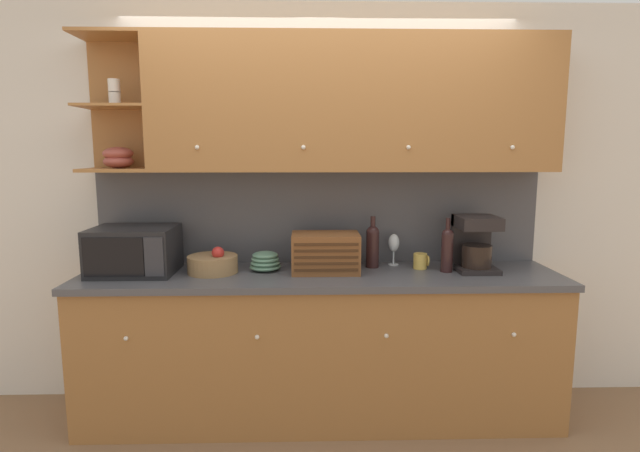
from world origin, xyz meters
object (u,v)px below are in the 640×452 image
Objects in this scene: wine_bottle at (447,248)px; bowl_stack_on_counter at (265,262)px; mug at (421,261)px; second_wine_bottle at (373,244)px; bread_box at (325,253)px; microwave at (134,250)px; coffee_maker at (475,243)px; fruit_basket at (213,264)px; wine_glass at (394,244)px.

bowl_stack_on_counter is at bearing 176.45° from wine_bottle.
mug is at bearing 148.91° from wine_bottle.
bowl_stack_on_counter is at bearing -174.50° from second_wine_bottle.
microwave is at bearing -179.91° from bread_box.
mug is 0.29× the size of wine_bottle.
coffee_maker is at bearing 14.28° from wine_bottle.
microwave is at bearing 179.82° from fruit_basket.
mug is (0.30, -0.05, -0.10)m from second_wine_bottle.
wine_bottle reaches higher than bread_box.
bread_box reaches higher than mug.
microwave reaches higher than bread_box.
fruit_basket is 1.44m from wine_bottle.
bread_box is at bearing -173.83° from mug.
bowl_stack_on_counter is at bearing -179.08° from mug.
second_wine_bottle reaches higher than microwave.
wine_bottle reaches higher than microwave.
coffee_maker is at bearing 0.80° from microwave.
microwave reaches higher than fruit_basket.
second_wine_bottle is (1.00, 0.12, 0.09)m from fruit_basket.
fruit_basket is 0.69m from bread_box.
bowl_stack_on_counter is 1.32m from coffee_maker.
bowl_stack_on_counter is 0.60× the size of second_wine_bottle.
fruit_basket is at bearing -178.92° from coffee_maker.
fruit_basket is 0.74× the size of bread_box.
coffee_maker reaches higher than fruit_basket.
wine_glass is 0.21m from mug.
second_wine_bottle is (0.68, 0.07, 0.09)m from bowl_stack_on_counter.
wine_bottle is at bearing -0.54° from microwave.
wine_glass is at bearing 6.42° from microwave.
bowl_stack_on_counter is 0.38m from bread_box.
microwave is 2.49× the size of bowl_stack_on_counter.
bread_box is 0.61m from mug.
mug is 0.35m from coffee_maker.
second_wine_bottle is 3.35× the size of mug.
coffee_maker is (0.48, -0.15, 0.03)m from wine_glass.
microwave is 1.46× the size of wine_bottle.
wine_glass is 0.36m from wine_bottle.
microwave is at bearing -179.20° from coffee_maker.
second_wine_bottle is 0.16m from wine_glass.
fruit_basket is at bearing -170.90° from wine_glass.
bread_box is at bearing 0.09° from microwave.
second_wine_bottle is at bearing 20.67° from bread_box.
bowl_stack_on_counter is at bearing 172.44° from bread_box.
second_wine_bottle is at bearing 163.00° from wine_bottle.
bread_box is at bearing 178.48° from wine_bottle.
microwave is 1.63m from wine_glass.
coffee_maker is at bearing 1.08° from fruit_basket.
microwave is 1.49× the size of second_wine_bottle.
mug is at bearing 173.32° from coffee_maker.
bowl_stack_on_counter is at bearing -171.07° from wine_glass.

